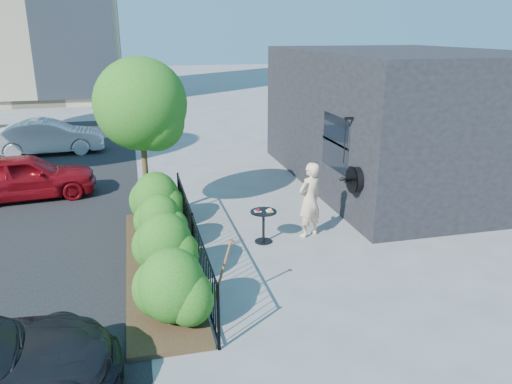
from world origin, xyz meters
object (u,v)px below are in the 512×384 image
object	(u,v)px
patio_tree	(144,110)
shovel	(221,278)
car_silver	(49,137)
woman	(310,200)
car_red	(25,176)
cafe_table	(264,221)

from	to	relation	value
patio_tree	shovel	size ratio (longest dim) A/B	3.12
patio_tree	car_silver	world-z (taller)	patio_tree
patio_tree	car_silver	bearing A→B (deg)	113.17
woman	car_red	distance (m)	8.18
cafe_table	shovel	world-z (taller)	shovel
cafe_table	shovel	size ratio (longest dim) A/B	0.63
shovel	car_red	size ratio (longest dim) A/B	0.33
car_red	car_silver	size ratio (longest dim) A/B	0.94
shovel	car_red	bearing A→B (deg)	121.40
woman	car_red	world-z (taller)	woman
patio_tree	car_red	distance (m)	4.69
cafe_table	car_red	xyz separation A→B (m)	(-5.73, 4.58, 0.13)
woman	car_silver	world-z (taller)	woman
patio_tree	woman	xyz separation A→B (m)	(3.51, -1.95, -1.89)
cafe_table	car_red	distance (m)	7.34
car_silver	patio_tree	bearing A→B (deg)	-160.39
shovel	car_silver	bearing A→B (deg)	109.37
shovel	car_red	distance (m)	8.30
patio_tree	cafe_table	size ratio (longest dim) A/B	4.98
woman	car_silver	distance (m)	12.21
shovel	car_red	world-z (taller)	car_red
woman	cafe_table	bearing A→B (deg)	-19.94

